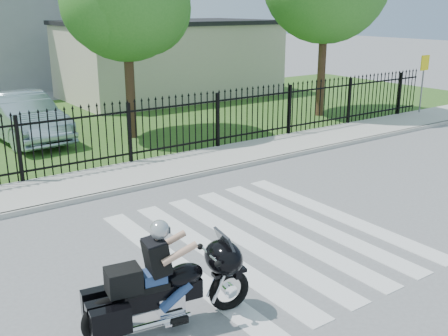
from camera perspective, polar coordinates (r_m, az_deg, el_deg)
ground at (r=10.37m, az=4.58°, el=-7.57°), size 120.00×120.00×0.00m
crosswalk at (r=10.37m, az=4.58°, el=-7.54°), size 5.00×5.50×0.01m
sidewalk at (r=14.28m, az=-8.33°, el=-0.42°), size 40.00×2.00×0.12m
curb at (r=13.43m, az=-6.38°, el=-1.48°), size 40.00×0.12×0.12m
grass_strip at (r=20.59m, az=-17.33°, el=4.26°), size 40.00×12.00×0.02m
iron_fence at (r=14.92m, az=-10.24°, el=3.61°), size 26.00×0.04×1.80m
building_low at (r=26.75m, az=-5.95°, el=11.53°), size 10.00×6.00×3.50m
building_low_roof at (r=26.64m, az=-6.07°, el=15.49°), size 10.20×6.20×0.20m
motorcycle_rider at (r=7.44m, az=-6.44°, el=-12.34°), size 2.49×1.06×1.65m
parked_car at (r=18.73m, az=-21.10°, el=5.20°), size 2.11×4.97×1.59m
traffic_sign at (r=23.19m, az=20.92°, el=9.76°), size 0.51×0.08×2.34m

